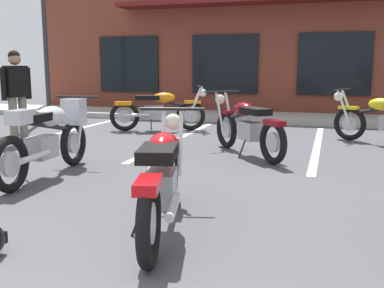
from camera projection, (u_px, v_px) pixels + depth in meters
ground_plane at (178, 199)px, 4.79m from camera, size 80.00×80.00×0.00m
sidewalk_kerb at (270, 118)px, 11.78m from camera, size 22.00×1.80×0.14m
brick_storefront_building at (288, 49)px, 15.48m from camera, size 15.32×6.76×3.94m
painted_stall_lines at (244, 142)px, 8.40m from camera, size 7.95×4.80×0.01m
motorcycle_foreground_classic at (162, 177)px, 3.83m from camera, size 0.88×2.08×0.98m
motorcycle_black_cruiser at (50, 135)px, 5.77m from camera, size 0.66×2.11×0.98m
motorcycle_silver_naked at (247, 126)px, 7.10m from camera, size 1.55×1.74×0.98m
motorcycle_blue_standard at (159, 109)px, 9.83m from camera, size 2.01×1.07×0.98m
person_in_shorts_foreground at (17, 91)px, 8.20m from camera, size 0.36×0.60×1.68m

